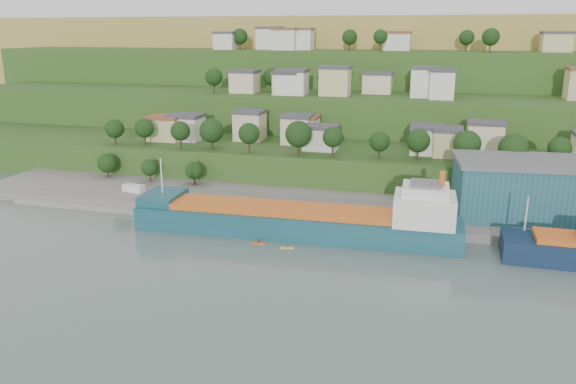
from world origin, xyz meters
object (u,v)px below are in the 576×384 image
(cargo_ship_near, at_px, (305,223))
(caravan, at_px, (134,190))
(warehouse, at_px, (526,188))
(kayak_orange, at_px, (258,243))

(cargo_ship_near, relative_size, caravan, 12.35)
(warehouse, height_order, caravan, warehouse)
(cargo_ship_near, bearing_deg, kayak_orange, -139.71)
(warehouse, relative_size, kayak_orange, 9.65)
(cargo_ship_near, xyz_separation_m, warehouse, (45.91, 20.51, 5.57))
(warehouse, bearing_deg, cargo_ship_near, -161.53)
(caravan, bearing_deg, warehouse, 11.39)
(kayak_orange, bearing_deg, caravan, 144.39)
(cargo_ship_near, distance_m, kayak_orange, 11.35)
(cargo_ship_near, relative_size, warehouse, 2.14)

